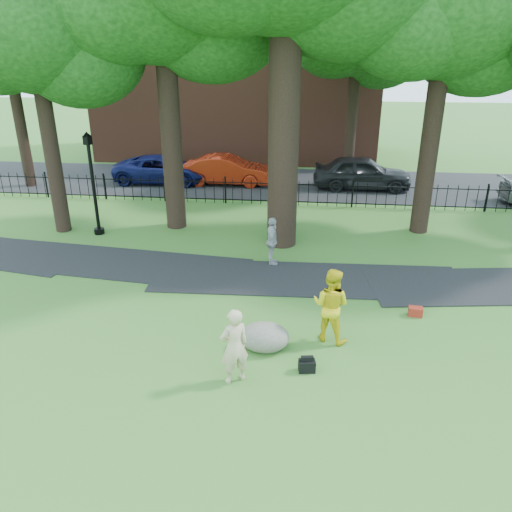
# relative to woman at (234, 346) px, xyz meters

# --- Properties ---
(ground) EXTENTS (120.00, 120.00, 0.00)m
(ground) POSITION_rel_woman_xyz_m (0.52, 1.61, -0.92)
(ground) COLOR #397027
(ground) RESTS_ON ground
(footpath) EXTENTS (36.07, 3.85, 0.03)m
(footpath) POSITION_rel_woman_xyz_m (1.52, 5.51, -0.92)
(footpath) COLOR black
(footpath) RESTS_ON ground
(street) EXTENTS (80.00, 7.00, 0.02)m
(street) POSITION_rel_woman_xyz_m (0.52, 17.61, -0.92)
(street) COLOR black
(street) RESTS_ON ground
(iron_fence) EXTENTS (44.00, 0.04, 1.20)m
(iron_fence) POSITION_rel_woman_xyz_m (0.52, 13.61, -0.32)
(iron_fence) COLOR black
(iron_fence) RESTS_ON ground
(brick_building) EXTENTS (18.00, 8.00, 12.00)m
(brick_building) POSITION_rel_woman_xyz_m (-3.48, 25.61, 5.08)
(brick_building) COLOR brown
(brick_building) RESTS_ON ground
(tree_row) EXTENTS (26.82, 7.96, 12.42)m
(tree_row) POSITION_rel_woman_xyz_m (1.03, 10.01, 7.24)
(tree_row) COLOR black
(tree_row) RESTS_ON ground
(woman) EXTENTS (0.80, 0.73, 1.84)m
(woman) POSITION_rel_woman_xyz_m (0.00, 0.00, 0.00)
(woman) COLOR #C9B28A
(woman) RESTS_ON ground
(man) EXTENTS (1.18, 1.06, 1.99)m
(man) POSITION_rel_woman_xyz_m (2.17, 1.99, 0.07)
(man) COLOR gold
(man) RESTS_ON ground
(pedestrian) EXTENTS (0.51, 1.03, 1.70)m
(pedestrian) POSITION_rel_woman_xyz_m (0.31, 6.62, -0.07)
(pedestrian) COLOR #9A9B9F
(pedestrian) RESTS_ON ground
(boulder) EXTENTS (1.38, 1.12, 0.74)m
(boulder) POSITION_rel_woman_xyz_m (0.54, 1.41, -0.55)
(boulder) COLOR slate
(boulder) RESTS_ON ground
(lamppost) EXTENTS (0.40, 0.40, 4.06)m
(lamppost) POSITION_rel_woman_xyz_m (-6.87, 8.89, 1.07)
(lamppost) COLOR black
(lamppost) RESTS_ON ground
(backpack) EXTENTS (0.42, 0.30, 0.29)m
(backpack) POSITION_rel_woman_xyz_m (1.62, 0.54, -0.77)
(backpack) COLOR black
(backpack) RESTS_ON ground
(red_bag) EXTENTS (0.41, 0.29, 0.26)m
(red_bag) POSITION_rel_woman_xyz_m (4.62, 3.47, -0.79)
(red_bag) COLOR maroon
(red_bag) RESTS_ON ground
(red_sedan) EXTENTS (4.75, 1.68, 1.56)m
(red_sedan) POSITION_rel_woman_xyz_m (-2.97, 17.10, -0.14)
(red_sedan) COLOR #9B200B
(red_sedan) RESTS_ON ground
(navy_van) EXTENTS (5.29, 2.53, 1.46)m
(navy_van) POSITION_rel_woman_xyz_m (-6.60, 17.11, -0.19)
(navy_van) COLOR #0D1345
(navy_van) RESTS_ON ground
(grey_car) EXTENTS (5.06, 2.06, 1.72)m
(grey_car) POSITION_rel_woman_xyz_m (4.22, 16.97, -0.06)
(grey_car) COLOR black
(grey_car) RESTS_ON ground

